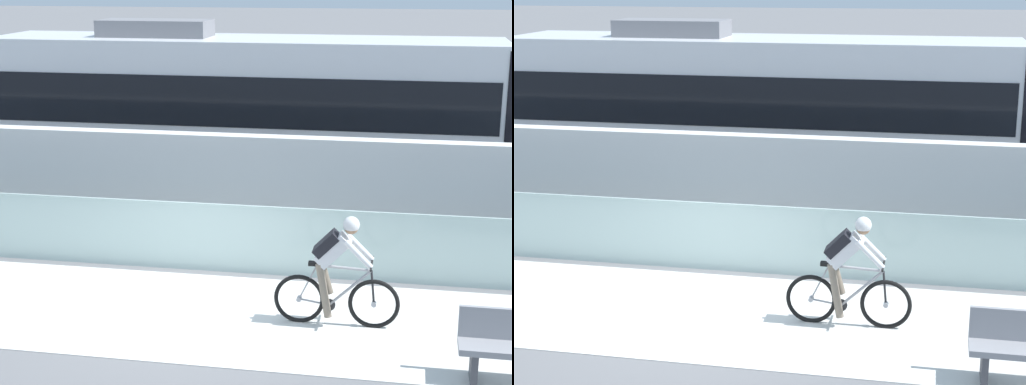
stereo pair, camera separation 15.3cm
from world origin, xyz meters
The scene contains 8 objects.
ground_plane centered at (0.00, 0.00, 0.00)m, with size 200.00×200.00×0.00m, color slate.
bike_path_deck centered at (0.00, 0.00, 0.01)m, with size 32.00×3.20×0.01m, color silver.
glass_parapet centered at (0.00, 1.85, 0.58)m, with size 32.00×0.05×1.16m, color #ADC6C1.
concrete_barrier_wall centered at (0.00, 3.65, 0.98)m, with size 32.00×0.36×1.96m, color silver.
tram_rail_near centered at (0.00, 6.13, 0.00)m, with size 32.00×0.08×0.01m, color #595654.
tram_rail_far centered at (0.00, 7.57, 0.00)m, with size 32.00×0.08×0.01m, color #595654.
tram centered at (-0.52, 6.85, 1.89)m, with size 11.06×2.54×3.81m.
cyclist_on_bike centered at (2.16, 0.00, 0.80)m, with size 1.77×0.58×1.61m.
Camera 2 is at (3.23, -11.00, 4.86)m, focal length 59.06 mm.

